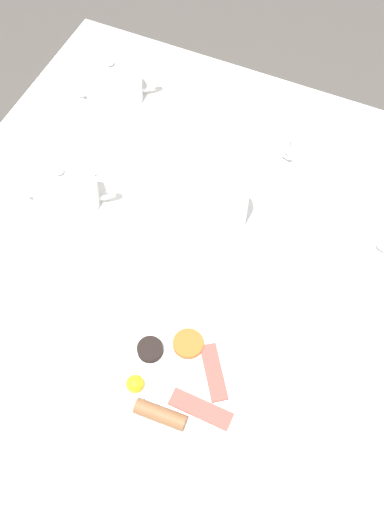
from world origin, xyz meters
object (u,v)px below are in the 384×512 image
Objects in this scene: teapot_far at (65,189)px; water_glass_short at (230,200)px; spoon_for_tea at (275,289)px; teacup_with_saucer_left at (271,142)px; knife_by_plate at (374,173)px; breakfast_plate at (173,381)px; fork_by_plate at (342,417)px; teapot_near at (114,82)px.

teapot_far is 0.33m from water_glass_short.
water_glass_short reaches higher than teapot_far.
spoon_for_tea is at bearing -37.65° from water_glass_short.
teacup_with_saucer_left reaches higher than spoon_for_tea.
water_glass_short is 0.34m from knife_by_plate.
teacup_with_saucer_left is (-0.03, 0.57, 0.02)m from breakfast_plate.
spoon_for_tea is at bearing 151.78° from teapot_far.
knife_by_plate is (0.56, 0.33, -0.04)m from teapot_far.
teacup_with_saucer_left is 0.91× the size of fork_by_plate.
teapot_near is 0.61m from knife_by_plate.
teapot_near is (-0.41, 0.57, 0.04)m from breakfast_plate.
teacup_with_saucer_left is at bearing 93.09° from breakfast_plate.
breakfast_plate is at bearing -83.18° from water_glass_short.
teapot_far is at bearing 162.78° from fork_by_plate.
teacup_with_saucer_left is 1.12× the size of water_glass_short.
teapot_far is at bearing -163.46° from water_glass_short.
breakfast_plate is 0.27m from spoon_for_tea.
teapot_far is at bearing 178.06° from spoon_for_tea.
fork_by_plate is at bearing -44.66° from spoon_for_tea.
teapot_near is 1.08× the size of spoon_for_tea.
teapot_far is (0.05, -0.31, 0.00)m from teapot_near.
teacup_with_saucer_left is at bearing -163.44° from teapot_far.
water_glass_short is at bearing 96.82° from breakfast_plate.
breakfast_plate reaches higher than spoon_for_tea.
knife_by_plate is at bearing 71.75° from breakfast_plate.
teapot_far is 1.25× the size of teacup_with_saucer_left.
breakfast_plate is 1.53× the size of fork_by_plate.
teapot_near is 0.61m from spoon_for_tea.
teacup_with_saucer_left is (0.38, -0.00, -0.02)m from teapot_near.
spoon_for_tea is (0.46, -0.02, -0.04)m from teapot_far.
teacup_with_saucer_left is 0.22m from water_glass_short.
knife_by_plate is (-0.09, 0.53, 0.00)m from fork_by_plate.
teacup_with_saucer_left is 0.23m from knife_by_plate.
breakfast_plate is 1.68× the size of teacup_with_saucer_left.
fork_by_plate is (0.65, -0.20, -0.04)m from teapot_far.
teapot_far is at bearing 143.98° from breakfast_plate.
water_glass_short is at bearing 142.35° from spoon_for_tea.
spoon_for_tea is (0.14, -0.11, -0.07)m from water_glass_short.
spoon_for_tea is (0.10, 0.25, -0.01)m from breakfast_plate.
fork_by_plate is (0.29, 0.06, -0.01)m from breakfast_plate.
teapot_far is 0.68m from fork_by_plate.
breakfast_plate is 1.55× the size of spoon_for_tea.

